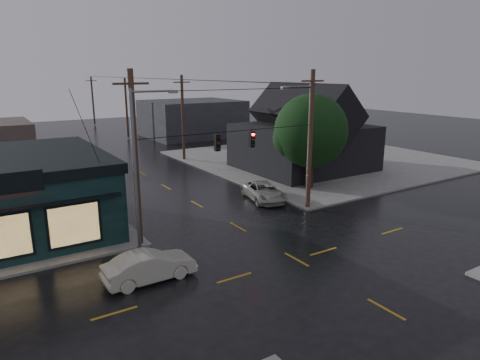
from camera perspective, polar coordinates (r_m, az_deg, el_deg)
ground_plane at (r=23.98m, az=7.53°, el=-10.46°), size 160.00×160.00×0.00m
sidewalk_ne at (r=51.03m, az=10.39°, el=2.81°), size 28.00×28.00×0.15m
ne_building at (r=44.82m, az=8.52°, el=7.03°), size 12.60×11.60×8.75m
corner_tree at (r=37.09m, az=9.44°, el=6.45°), size 6.31×6.31×8.10m
utility_pole_nw at (r=26.26m, az=-13.09°, el=-8.46°), size 2.00×0.32×10.15m
utility_pole_ne at (r=32.55m, az=8.99°, el=-3.78°), size 2.00×0.32×10.15m
utility_pole_far_a at (r=50.13m, az=-7.45°, el=2.64°), size 2.00×0.32×9.65m
utility_pole_far_b at (r=68.51m, az=-14.65°, el=5.40°), size 2.00×0.32×9.15m
utility_pole_far_c at (r=87.61m, az=-18.78°, el=6.94°), size 2.00×0.32×9.15m
span_signal_assembly at (r=27.46m, az=-0.68°, el=5.29°), size 13.00×0.48×1.23m
streetlight_nw at (r=25.56m, az=-13.19°, el=-9.12°), size 5.40×0.30×9.15m
streetlight_ne at (r=33.37m, az=8.84°, el=-3.33°), size 5.40×0.30×9.15m
bg_building_east at (r=68.93m, az=-6.42°, el=8.17°), size 14.00×12.00×5.60m
sedan_cream at (r=21.75m, az=-11.95°, el=-11.19°), size 4.53×1.62×1.49m
suv_silver at (r=34.11m, az=3.18°, el=-1.55°), size 3.43×5.49×1.41m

